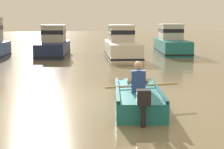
{
  "coord_description": "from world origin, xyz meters",
  "views": [
    {
      "loc": [
        -1.75,
        -9.47,
        2.18
      ],
      "look_at": [
        0.27,
        1.12,
        0.55
      ],
      "focal_mm": 58.26,
      "sensor_mm": 36.0,
      "label": 1
    }
  ],
  "objects_px": {
    "moored_boat_white": "(121,45)",
    "moored_boat_teal": "(171,42)",
    "rowboat_with_person": "(138,97)",
    "moored_boat_navy": "(54,44)"
  },
  "relations": [
    {
      "from": "moored_boat_white",
      "to": "moored_boat_teal",
      "type": "bearing_deg",
      "value": 26.03
    },
    {
      "from": "rowboat_with_person",
      "to": "moored_boat_navy",
      "type": "distance_m",
      "value": 13.74
    },
    {
      "from": "rowboat_with_person",
      "to": "moored_boat_teal",
      "type": "xyz_separation_m",
      "value": [
        5.94,
        13.94,
        0.46
      ]
    },
    {
      "from": "rowboat_with_person",
      "to": "moored_boat_white",
      "type": "height_order",
      "value": "moored_boat_white"
    },
    {
      "from": "moored_boat_teal",
      "to": "moored_boat_white",
      "type": "bearing_deg",
      "value": -153.97
    },
    {
      "from": "rowboat_with_person",
      "to": "moored_boat_teal",
      "type": "height_order",
      "value": "moored_boat_teal"
    },
    {
      "from": "moored_boat_white",
      "to": "rowboat_with_person",
      "type": "bearing_deg",
      "value": -100.37
    },
    {
      "from": "moored_boat_navy",
      "to": "moored_boat_white",
      "type": "height_order",
      "value": "moored_boat_white"
    },
    {
      "from": "rowboat_with_person",
      "to": "moored_boat_white",
      "type": "relative_size",
      "value": 0.64
    },
    {
      "from": "rowboat_with_person",
      "to": "moored_boat_navy",
      "type": "bearing_deg",
      "value": 96.93
    }
  ]
}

